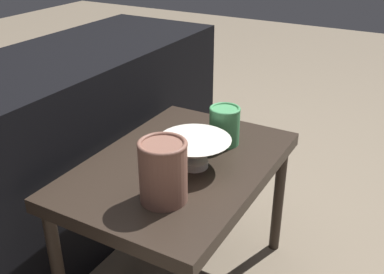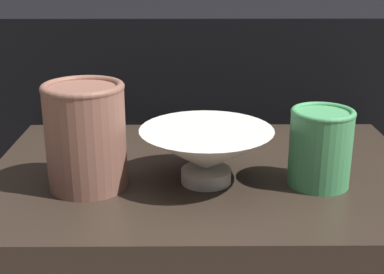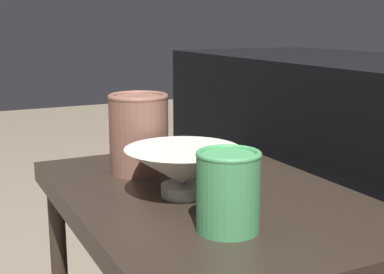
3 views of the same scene
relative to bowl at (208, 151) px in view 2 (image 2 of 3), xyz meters
The scene contains 5 objects.
table 0.11m from the bowl, 92.74° to the left, with size 0.70×0.48×0.45m.
couch_backdrop 0.61m from the bowl, 90.23° to the left, with size 1.57×0.50×0.66m.
bowl is the anchor object (origin of this frame).
vase_textured_left 0.18m from the bowl, behind, with size 0.12×0.12×0.16m.
vase_colorful_right 0.17m from the bowl, ahead, with size 0.09×0.09×0.12m.
Camera 2 is at (-0.03, -0.81, 0.79)m, focal length 50.00 mm.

